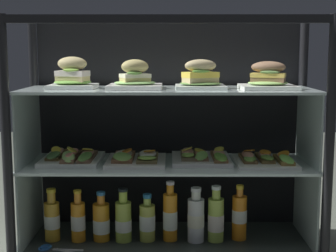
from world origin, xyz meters
name	(u,v)px	position (x,y,z in m)	size (l,w,h in m)	color
ground_plane	(168,249)	(0.00, 0.00, -0.01)	(6.00, 6.00, 0.02)	#585D51
case_base_deck	(168,243)	(0.00, 0.00, 0.02)	(1.19, 0.43, 0.03)	#2E3432
case_frame	(168,122)	(0.00, 0.11, 0.50)	(1.19, 0.43, 0.92)	black
riser_lower_tier	(168,202)	(0.00, 0.00, 0.19)	(1.12, 0.36, 0.31)	silver
shelf_lower_glass	(168,164)	(0.00, 0.00, 0.35)	(1.14, 0.38, 0.01)	silver
riser_upper_tier	(168,127)	(0.00, 0.00, 0.49)	(1.12, 0.36, 0.29)	silver
shelf_upper_glass	(168,90)	(0.00, 0.00, 0.64)	(1.14, 0.38, 0.01)	silver
plated_roll_sandwich_left_of_center	(72,77)	(-0.38, 0.01, 0.69)	(0.18, 0.18, 0.12)	white
plated_roll_sandwich_near_right_corner	(135,79)	(-0.13, -0.01, 0.69)	(0.21, 0.21, 0.11)	white
plated_roll_sandwich_far_left	(200,78)	(0.13, 0.01, 0.69)	(0.19, 0.19, 0.11)	white
plated_roll_sandwich_mid_left	(268,80)	(0.39, -0.02, 0.68)	(0.21, 0.21, 0.11)	white
open_sandwich_tray_right_of_center	(72,157)	(-0.39, 0.01, 0.37)	(0.23, 0.27, 0.07)	white
open_sandwich_tray_near_right_corner	(136,158)	(-0.13, 0.00, 0.37)	(0.23, 0.26, 0.06)	white
open_sandwich_tray_left_of_center	(202,157)	(0.14, 0.02, 0.37)	(0.23, 0.27, 0.06)	white
open_sandwich_tray_center	(265,159)	(0.38, -0.02, 0.37)	(0.23, 0.26, 0.05)	white
juice_bottle_front_second	(52,220)	(-0.47, -0.02, 0.12)	(0.06, 0.06, 0.21)	gold
juice_bottle_front_middle	(78,221)	(-0.36, -0.02, 0.12)	(0.06, 0.06, 0.21)	orange
juice_bottle_front_fourth	(101,222)	(-0.27, -0.02, 0.11)	(0.07, 0.07, 0.20)	orange
juice_bottle_front_left_end	(123,220)	(-0.18, -0.02, 0.12)	(0.07, 0.07, 0.22)	#B0C849
juice_bottle_tucked_behind	(147,221)	(-0.08, -0.02, 0.11)	(0.06, 0.06, 0.19)	#BFC74D
juice_bottle_back_right	(170,216)	(0.01, -0.01, 0.13)	(0.06, 0.06, 0.24)	orange
juice_bottle_back_center	(196,219)	(0.11, -0.03, 0.13)	(0.07, 0.07, 0.22)	white
juice_bottle_near_post	(216,219)	(0.19, -0.02, 0.13)	(0.06, 0.06, 0.23)	#BAD854
juice_bottle_back_left	(239,216)	(0.29, 0.00, 0.13)	(0.06, 0.06, 0.23)	orange
kitchen_scissors	(50,248)	(-0.46, -0.12, 0.04)	(0.18, 0.10, 0.01)	silver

